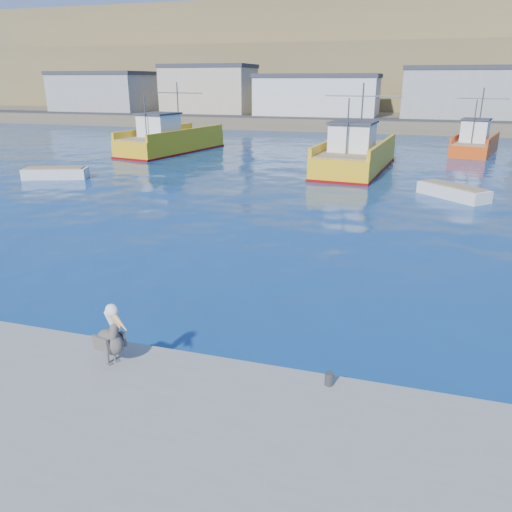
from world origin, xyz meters
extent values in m
plane|color=navy|center=(0.00, 0.00, 0.00)|extent=(260.00, 260.00, 0.00)
cylinder|color=#4C4C4C|center=(3.00, -3.40, 0.65)|extent=(0.20, 0.20, 0.30)
cube|color=brown|center=(0.00, 72.00, 0.80)|extent=(160.00, 30.00, 1.60)
cube|color=brown|center=(0.00, 98.00, 6.00)|extent=(180.00, 40.00, 14.00)
cube|color=brown|center=(0.00, 118.00, 11.00)|extent=(200.00, 40.00, 24.00)
cube|color=#2D2D2D|center=(0.00, 61.00, 1.65)|extent=(150.00, 5.00, 0.10)
cube|color=gray|center=(-48.00, 67.00, 4.60)|extent=(16.00, 10.00, 6.00)
cube|color=#333338|center=(-48.00, 67.00, 7.90)|extent=(16.32, 10.20, 0.60)
cube|color=tan|center=(-28.00, 67.00, 5.10)|extent=(14.00, 9.00, 7.00)
cube|color=#333338|center=(-28.00, 67.00, 8.90)|extent=(14.28, 9.18, 0.60)
cube|color=silver|center=(-10.00, 67.00, 4.35)|extent=(18.00, 11.00, 5.50)
cube|color=#333338|center=(-10.00, 67.00, 7.40)|extent=(18.36, 11.22, 0.60)
cube|color=gray|center=(10.00, 67.00, 4.85)|extent=(15.00, 10.00, 6.50)
cube|color=#333338|center=(10.00, 67.00, 8.40)|extent=(15.30, 10.20, 0.60)
cube|color=gold|center=(-18.57, 33.21, 0.82)|extent=(6.62, 13.13, 1.63)
cube|color=gold|center=(-16.64, 32.81, 1.98)|extent=(2.72, 12.09, 0.70)
cube|color=gold|center=(-20.49, 33.60, 1.98)|extent=(2.72, 12.09, 0.70)
cube|color=#7B0706|center=(-18.57, 33.21, 0.05)|extent=(6.75, 13.39, 0.25)
cube|color=#8C7251|center=(-18.57, 33.21, 1.68)|extent=(6.19, 12.57, 0.10)
cube|color=white|center=(-18.94, 31.37, 2.73)|extent=(3.50, 3.66, 2.00)
cube|color=#333338|center=(-18.94, 31.37, 3.83)|extent=(3.78, 4.07, 0.15)
cylinder|color=#4C4C4C|center=(-18.31, 34.44, 4.13)|extent=(0.14, 0.14, 5.00)
cylinder|color=#4C4C4C|center=(-19.32, 29.52, 3.63)|extent=(0.12, 0.12, 4.00)
cylinder|color=#4C4C4C|center=(-18.31, 34.44, 5.63)|extent=(5.75, 1.26, 0.08)
cube|color=gold|center=(0.17, 28.04, 0.82)|extent=(5.54, 12.98, 1.64)
cube|color=gold|center=(2.21, 27.84, 1.99)|extent=(1.44, 12.34, 0.70)
cube|color=gold|center=(-1.87, 28.23, 1.99)|extent=(1.44, 12.34, 0.70)
cube|color=#7B0706|center=(0.17, 28.04, 0.05)|extent=(5.65, 13.24, 0.25)
cube|color=#8C7251|center=(0.17, 28.04, 1.69)|extent=(5.14, 12.44, 0.10)
cube|color=white|center=(-0.01, 26.15, 2.74)|extent=(3.34, 3.43, 2.00)
cube|color=#333338|center=(-0.01, 26.15, 3.84)|extent=(3.59, 3.83, 0.15)
cylinder|color=#4C4C4C|center=(0.29, 29.29, 4.14)|extent=(0.13, 0.13, 5.00)
cylinder|color=#4C4C4C|center=(-0.19, 24.27, 3.64)|extent=(0.11, 0.11, 4.00)
cylinder|color=#4C4C4C|center=(0.29, 29.29, 5.64)|extent=(6.08, 0.66, 0.08)
cube|color=#DC430D|center=(10.34, 40.81, 0.57)|extent=(5.32, 9.36, 1.15)
cube|color=#DC430D|center=(11.85, 40.44, 1.50)|extent=(2.26, 8.44, 0.70)
cube|color=#DC430D|center=(8.83, 41.18, 1.50)|extent=(2.26, 8.44, 0.70)
cube|color=#8C7251|center=(10.34, 40.81, 1.20)|extent=(4.98, 8.95, 0.10)
cube|color=white|center=(10.02, 39.52, 2.25)|extent=(2.78, 2.70, 2.00)
cube|color=#333338|center=(10.02, 39.52, 3.35)|extent=(3.00, 2.99, 0.15)
cylinder|color=#4C4C4C|center=(10.55, 41.67, 3.65)|extent=(0.15, 0.15, 5.00)
cylinder|color=#4C4C4C|center=(9.71, 38.24, 3.15)|extent=(0.12, 0.12, 4.00)
cylinder|color=#4C4C4C|center=(10.55, 41.67, 5.15)|extent=(4.52, 1.18, 0.08)
cube|color=silver|center=(-20.56, 17.83, 0.28)|extent=(4.78, 3.03, 0.90)
cube|color=#8C7251|center=(-20.56, 17.83, 0.77)|extent=(4.24, 2.56, 0.09)
cube|color=silver|center=(7.04, 19.48, 0.28)|extent=(4.28, 4.23, 0.89)
cube|color=#8C7251|center=(7.04, 19.48, 0.76)|extent=(3.73, 3.68, 0.09)
cylinder|color=#595451|center=(-2.18, -4.04, 0.65)|extent=(0.09, 0.09, 0.30)
cube|color=#595451|center=(-2.13, -4.06, 0.51)|extent=(0.19, 0.17, 0.02)
cylinder|color=#595451|center=(-2.10, -3.87, 0.65)|extent=(0.09, 0.09, 0.30)
cube|color=#595451|center=(-2.05, -3.89, 0.51)|extent=(0.19, 0.17, 0.02)
ellipsoid|color=#38332D|center=(-2.12, -3.97, 1.04)|extent=(1.00, 0.83, 0.60)
cube|color=#38332D|center=(-2.24, -4.16, 1.07)|extent=(0.63, 0.34, 0.44)
cube|color=#38332D|center=(-2.05, -3.75, 1.07)|extent=(0.63, 0.34, 0.44)
cube|color=#38332D|center=(-2.46, -3.81, 0.97)|extent=(0.28, 0.24, 0.12)
cylinder|color=#38332D|center=(-1.93, -4.05, 1.37)|extent=(0.31, 0.37, 0.47)
cylinder|color=white|center=(-1.98, -4.03, 1.72)|extent=(0.30, 0.36, 0.45)
ellipsoid|color=white|center=(-1.92, -4.06, 1.94)|extent=(0.43, 0.39, 0.30)
cone|color=gold|center=(-1.68, -4.17, 1.75)|extent=(0.60, 0.39, 0.41)
cube|color=tan|center=(-1.77, -4.13, 1.71)|extent=(0.35, 0.20, 0.26)
camera|label=1|loc=(4.20, -12.93, 6.89)|focal=35.00mm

